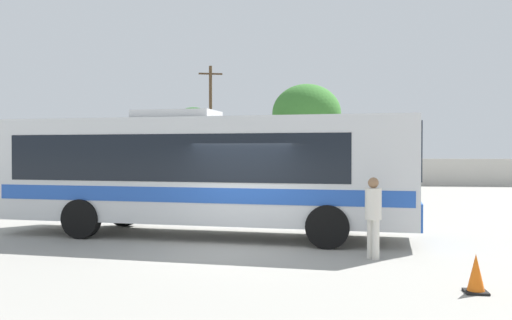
# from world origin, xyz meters

# --- Properties ---
(ground_plane) EXTENTS (300.00, 300.00, 0.00)m
(ground_plane) POSITION_xyz_m (0.00, 10.00, 0.00)
(ground_plane) COLOR gray
(perimeter_wall) EXTENTS (80.00, 0.30, 1.81)m
(perimeter_wall) POSITION_xyz_m (0.00, 25.55, 0.91)
(perimeter_wall) COLOR beige
(perimeter_wall) RESTS_ON ground_plane
(coach_bus_silver_blue) EXTENTS (11.37, 3.74, 3.42)m
(coach_bus_silver_blue) POSITION_xyz_m (-1.30, 1.98, 1.83)
(coach_bus_silver_blue) COLOR silver
(coach_bus_silver_blue) RESTS_ON ground_plane
(attendant_by_bus_door) EXTENTS (0.49, 0.49, 1.75)m
(attendant_by_bus_door) POSITION_xyz_m (3.08, -0.73, 0.99)
(attendant_by_bus_door) COLOR silver
(attendant_by_bus_door) RESTS_ON ground_plane
(parked_car_leftmost_dark_blue) EXTENTS (4.37, 2.17, 1.48)m
(parked_car_leftmost_dark_blue) POSITION_xyz_m (-13.29, 22.11, 0.78)
(parked_car_leftmost_dark_blue) COLOR navy
(parked_car_leftmost_dark_blue) RESTS_ON ground_plane
(parked_car_second_grey) EXTENTS (4.33, 2.04, 1.41)m
(parked_car_second_grey) POSITION_xyz_m (-7.79, 21.81, 0.76)
(parked_car_second_grey) COLOR slate
(parked_car_second_grey) RESTS_ON ground_plane
(parked_car_third_silver) EXTENTS (4.26, 2.03, 1.50)m
(parked_car_third_silver) POSITION_xyz_m (-1.56, 22.32, 0.79)
(parked_car_third_silver) COLOR #B7BABF
(parked_car_third_silver) RESTS_ON ground_plane
(utility_pole_near) EXTENTS (1.76, 0.63, 8.79)m
(utility_pole_near) POSITION_xyz_m (-6.65, 28.04, 4.58)
(utility_pole_near) COLOR #4C3823
(utility_pole_near) RESTS_ON ground_plane
(roadside_tree_left) EXTENTS (4.05, 4.05, 6.00)m
(roadside_tree_left) POSITION_xyz_m (-8.96, 32.09, 4.27)
(roadside_tree_left) COLOR brown
(roadside_tree_left) RESTS_ON ground_plane
(roadside_tree_midleft) EXTENTS (5.03, 5.03, 7.24)m
(roadside_tree_midleft) POSITION_xyz_m (0.63, 27.60, 5.09)
(roadside_tree_midleft) COLOR brown
(roadside_tree_midleft) RESTS_ON ground_plane
(traffic_cone_on_apron) EXTENTS (0.36, 0.36, 0.64)m
(traffic_cone_on_apron) POSITION_xyz_m (4.49, -3.39, 0.31)
(traffic_cone_on_apron) COLOR black
(traffic_cone_on_apron) RESTS_ON ground_plane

